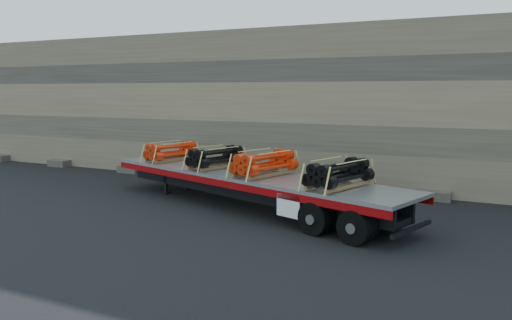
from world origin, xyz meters
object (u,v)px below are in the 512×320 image
(trailer, at_px, (247,190))
(bundle_front, at_px, (171,152))
(bundle_midfront, at_px, (216,158))
(bundle_rear, at_px, (339,174))
(bundle_midrear, at_px, (265,164))

(trailer, xyz_separation_m, bundle_front, (-4.28, 1.39, 1.02))
(bundle_midfront, height_order, bundle_rear, bundle_rear)
(bundle_midfront, bearing_deg, trailer, -0.00)
(trailer, relative_size, bundle_midfront, 5.96)
(bundle_front, xyz_separation_m, bundle_midrear, (5.10, -1.66, 0.04))
(bundle_midrear, bearing_deg, bundle_rear, -0.00)
(bundle_midfront, xyz_separation_m, bundle_midrear, (2.40, -0.78, 0.03))
(trailer, xyz_separation_m, bundle_midrear, (0.82, -0.27, 1.06))
(bundle_front, distance_m, bundle_midrear, 5.37)
(trailer, height_order, bundle_front, bundle_front)
(bundle_midfront, xyz_separation_m, bundle_rear, (5.34, -1.74, 0.02))
(bundle_rear, bearing_deg, trailer, 180.00)
(bundle_rear, bearing_deg, bundle_midfront, 180.00)
(trailer, distance_m, bundle_midfront, 1.95)
(bundle_midfront, height_order, bundle_midrear, bundle_midrear)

